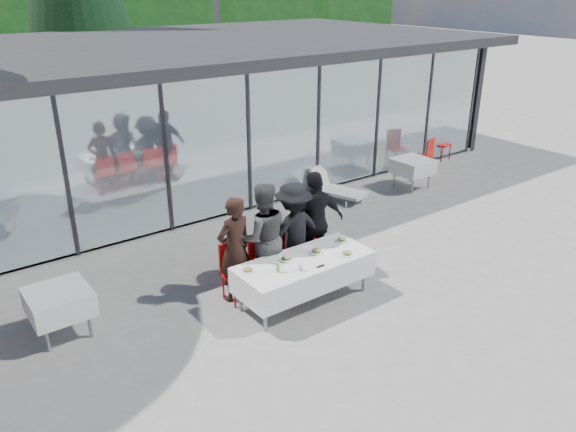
# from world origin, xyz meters

# --- Properties ---
(ground) EXTENTS (90.00, 90.00, 0.00)m
(ground) POSITION_xyz_m (0.00, 0.00, 0.00)
(ground) COLOR gray
(ground) RESTS_ON ground
(pavilion) EXTENTS (14.80, 8.80, 3.44)m
(pavilion) POSITION_xyz_m (2.00, 8.16, 2.15)
(pavilion) COLOR gray
(pavilion) RESTS_ON ground
(dining_table) EXTENTS (2.26, 0.96, 0.75)m
(dining_table) POSITION_xyz_m (-0.37, 0.23, 0.54)
(dining_table) COLOR white
(dining_table) RESTS_ON ground
(diner_a) EXTENTS (0.72, 0.72, 1.78)m
(diner_a) POSITION_xyz_m (-1.21, 0.97, 0.89)
(diner_a) COLOR black
(diner_a) RESTS_ON ground
(diner_chair_a) EXTENTS (0.44, 0.44, 0.97)m
(diner_chair_a) POSITION_xyz_m (-1.21, 0.98, 0.54)
(diner_chair_a) COLOR red
(diner_chair_a) RESTS_ON ground
(diner_b) EXTENTS (1.17, 1.17, 1.90)m
(diner_b) POSITION_xyz_m (-0.67, 0.97, 0.95)
(diner_b) COLOR #4D4D4D
(diner_b) RESTS_ON ground
(diner_chair_b) EXTENTS (0.44, 0.44, 0.97)m
(diner_chair_b) POSITION_xyz_m (-0.67, 0.98, 0.54)
(diner_chair_b) COLOR red
(diner_chair_b) RESTS_ON ground
(diner_c) EXTENTS (1.21, 1.21, 1.76)m
(diner_c) POSITION_xyz_m (-0.04, 0.97, 0.88)
(diner_c) COLOR black
(diner_c) RESTS_ON ground
(diner_chair_c) EXTENTS (0.44, 0.44, 0.97)m
(diner_chair_c) POSITION_xyz_m (-0.04, 0.98, 0.54)
(diner_chair_c) COLOR red
(diner_chair_c) RESTS_ON ground
(diner_d) EXTENTS (1.29, 1.29, 1.86)m
(diner_d) POSITION_xyz_m (0.45, 0.97, 0.93)
(diner_d) COLOR black
(diner_d) RESTS_ON ground
(diner_chair_d) EXTENTS (0.44, 0.44, 0.97)m
(diner_chair_d) POSITION_xyz_m (0.45, 0.98, 0.54)
(diner_chair_d) COLOR red
(diner_chair_d) RESTS_ON ground
(plate_a) EXTENTS (0.26, 0.26, 0.07)m
(plate_a) POSITION_xyz_m (-1.31, 0.44, 0.78)
(plate_a) COLOR white
(plate_a) RESTS_ON dining_table
(plate_b) EXTENTS (0.26, 0.26, 0.07)m
(plate_b) POSITION_xyz_m (-0.59, 0.40, 0.78)
(plate_b) COLOR white
(plate_b) RESTS_ON dining_table
(plate_c) EXTENTS (0.26, 0.26, 0.07)m
(plate_c) POSITION_xyz_m (-0.05, 0.31, 0.78)
(plate_c) COLOR white
(plate_c) RESTS_ON dining_table
(plate_d) EXTENTS (0.26, 0.26, 0.07)m
(plate_d) POSITION_xyz_m (0.57, 0.40, 0.78)
(plate_d) COLOR white
(plate_d) RESTS_ON dining_table
(plate_extra) EXTENTS (0.26, 0.26, 0.07)m
(plate_extra) POSITION_xyz_m (0.29, -0.04, 0.78)
(plate_extra) COLOR white
(plate_extra) RESTS_ON dining_table
(juice_bottle) EXTENTS (0.06, 0.06, 0.17)m
(juice_bottle) POSITION_xyz_m (-0.94, 0.15, 0.83)
(juice_bottle) COLOR #9DC853
(juice_bottle) RESTS_ON dining_table
(drinking_glasses) EXTENTS (0.07, 0.07, 0.10)m
(drinking_glasses) POSITION_xyz_m (-0.63, -0.01, 0.80)
(drinking_glasses) COLOR silver
(drinking_glasses) RESTS_ON dining_table
(folded_eyeglasses) EXTENTS (0.14, 0.03, 0.01)m
(folded_eyeglasses) POSITION_xyz_m (-0.31, -0.10, 0.76)
(folded_eyeglasses) COLOR black
(folded_eyeglasses) RESTS_ON dining_table
(spare_table_left) EXTENTS (0.86, 0.86, 0.74)m
(spare_table_left) POSITION_xyz_m (-3.82, 1.59, 0.55)
(spare_table_left) COLOR white
(spare_table_left) RESTS_ON ground
(spare_table_right) EXTENTS (0.86, 0.86, 0.74)m
(spare_table_right) POSITION_xyz_m (5.14, 2.90, 0.55)
(spare_table_right) COLOR white
(spare_table_right) RESTS_ON ground
(spare_chair_a) EXTENTS (0.53, 0.53, 0.97)m
(spare_chair_a) POSITION_xyz_m (7.62, 4.12, 0.54)
(spare_chair_a) COLOR red
(spare_chair_a) RESTS_ON ground
(spare_chair_b) EXTENTS (0.55, 0.55, 0.97)m
(spare_chair_b) POSITION_xyz_m (6.26, 3.45, 0.54)
(spare_chair_b) COLOR red
(spare_chair_b) RESTS_ON ground
(lounger) EXTENTS (1.00, 1.45, 0.72)m
(lounger) POSITION_xyz_m (3.10, 3.55, 0.26)
(lounger) COLOR silver
(lounger) RESTS_ON ground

